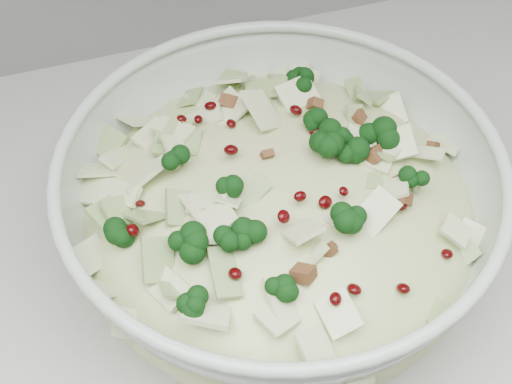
% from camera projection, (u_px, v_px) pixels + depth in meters
% --- Properties ---
extents(mixing_bowl, '(0.39, 0.39, 0.15)m').
position_uv_depth(mixing_bowl, '(278.00, 215.00, 0.64)').
color(mixing_bowl, '#B7CABD').
rests_on(mixing_bowl, counter).
extents(salad, '(0.41, 0.41, 0.15)m').
position_uv_depth(salad, '(279.00, 197.00, 0.62)').
color(salad, beige).
rests_on(salad, mixing_bowl).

